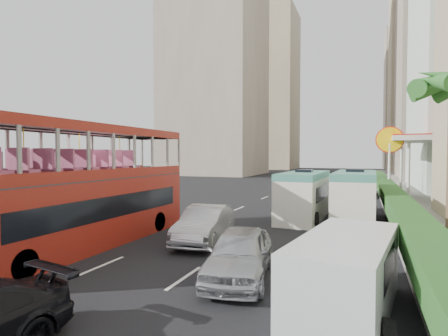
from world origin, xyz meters
The scene contains 17 objects.
ground_plane centered at (0.00, 0.00, 0.00)m, with size 200.00×200.00×0.00m, color black.
double_decker_bus centered at (-6.00, 0.00, 2.53)m, with size 2.50×11.00×5.06m, color maroon.
car_silver_lane_a centered at (-1.76, 2.38, 0.00)m, with size 1.65×4.74×1.56m, color #ACAFB3.
car_silver_lane_b centered at (1.17, -1.34, 0.00)m, with size 1.81×4.49×1.53m, color #ACAFB3.
van_asset centered at (0.99, 12.76, 0.00)m, with size 2.14×4.64×1.29m, color silver.
minibus_near centered at (1.39, 9.61, 1.40)m, with size 2.11×6.34×2.81m, color silver.
minibus_far centered at (4.24, 9.78, 1.44)m, with size 2.16×6.48×2.87m, color silver.
panel_van_near centered at (4.35, -2.70, 0.94)m, with size 1.88×4.69×1.88m, color silver.
panel_van_far centered at (3.83, 23.95, 1.02)m, with size 2.04×5.10×2.04m, color silver.
sidewalk centered at (9.00, 25.00, 0.09)m, with size 6.00×120.00×0.18m, color #99968C.
kerb_wall centered at (6.20, 14.00, 0.68)m, with size 0.30×44.00×1.00m, color silver.
hedge centered at (6.20, 14.00, 1.53)m, with size 1.10×44.00×0.70m, color #2D6626.
shell_station centered at (10.00, 23.00, 2.75)m, with size 6.50×8.00×5.50m, color silver.
tower_far_a centered at (17.00, 82.00, 22.00)m, with size 14.00×14.00×44.00m, color tan.
tower_far_b centered at (17.00, 104.00, 20.00)m, with size 14.00×14.00×40.00m, color tan.
tower_left_a centered at (-24.00, 55.00, 26.00)m, with size 18.00×18.00×52.00m, color tan.
tower_left_b centered at (-22.00, 90.00, 23.00)m, with size 16.00×16.00×46.00m, color tan.
Camera 1 is at (4.73, -11.43, 3.78)m, focal length 28.00 mm.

